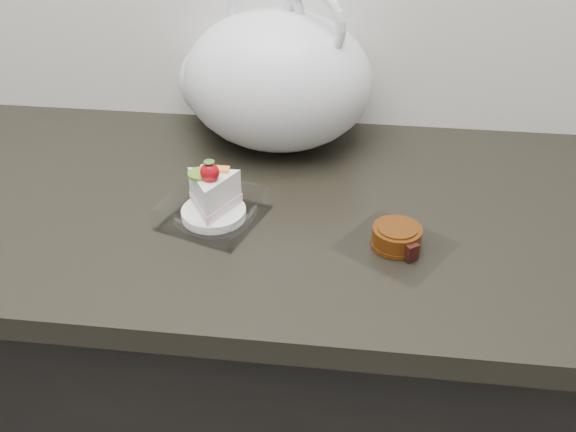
% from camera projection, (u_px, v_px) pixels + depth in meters
% --- Properties ---
extents(counter, '(2.04, 0.64, 0.90)m').
position_uv_depth(counter, '(218.00, 379.00, 1.32)').
color(counter, black).
rests_on(counter, ground).
extents(cake_tray, '(0.18, 0.18, 0.11)m').
position_uv_depth(cake_tray, '(213.00, 203.00, 1.00)').
color(cake_tray, white).
rests_on(cake_tray, counter).
extents(mooncake_wrap, '(0.20, 0.19, 0.03)m').
position_uv_depth(mooncake_wrap, '(397.00, 239.00, 0.95)').
color(mooncake_wrap, white).
rests_on(mooncake_wrap, counter).
extents(plastic_bag, '(0.43, 0.36, 0.32)m').
position_uv_depth(plastic_bag, '(268.00, 80.00, 1.17)').
color(plastic_bag, white).
rests_on(plastic_bag, counter).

